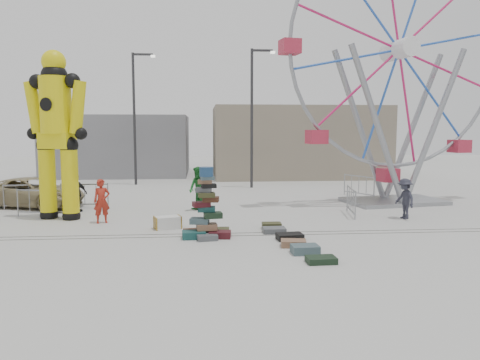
{
  "coord_description": "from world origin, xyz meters",
  "views": [
    {
      "loc": [
        0.11,
        -14.19,
        3.46
      ],
      "look_at": [
        1.42,
        1.93,
        1.67
      ],
      "focal_mm": 35.0,
      "sensor_mm": 36.0,
      "label": 1
    }
  ],
  "objects": [
    {
      "name": "barricade_dummy_c",
      "position": [
        -5.0,
        6.39,
        0.55
      ],
      "size": [
        2.0,
        0.16,
        1.1
      ],
      "primitive_type": null,
      "rotation": [
        0.0,
        0.0,
        -0.03
      ],
      "color": "gray",
      "rests_on": "ground"
    },
    {
      "name": "row_case_0",
      "position": [
        2.49,
        1.6,
        0.1
      ],
      "size": [
        0.67,
        0.48,
        0.21
      ],
      "primitive_type": "cube",
      "rotation": [
        0.0,
        0.0,
        -0.03
      ],
      "color": "#3B3C1E",
      "rests_on": "ground"
    },
    {
      "name": "barricade_dummy_a",
      "position": [
        -7.34,
        6.39,
        0.55
      ],
      "size": [
        1.99,
        0.4,
        1.1
      ],
      "primitive_type": null,
      "rotation": [
        0.0,
        0.0,
        0.15
      ],
      "color": "gray",
      "rests_on": "ground"
    },
    {
      "name": "building_left",
      "position": [
        -6.0,
        22.0,
        2.2
      ],
      "size": [
        10.0,
        8.0,
        4.4
      ],
      "primitive_type": "cube",
      "color": "gray",
      "rests_on": "ground"
    },
    {
      "name": "lamp_post_right",
      "position": [
        3.09,
        13.0,
        4.48
      ],
      "size": [
        1.41,
        0.25,
        8.0
      ],
      "color": "#2D2D30",
      "rests_on": "ground"
    },
    {
      "name": "pedestrian_grey",
      "position": [
        7.85,
        2.99,
        0.78
      ],
      "size": [
        0.78,
        1.11,
        1.56
      ],
      "primitive_type": "imported",
      "rotation": [
        0.0,
        0.0,
        -1.35
      ],
      "color": "#262632",
      "rests_on": "ground"
    },
    {
      "name": "suitcase_tower",
      "position": [
        0.23,
        0.54,
        0.63
      ],
      "size": [
        1.57,
        1.41,
        2.25
      ],
      "rotation": [
        0.0,
        0.0,
        0.02
      ],
      "color": "#194B4A",
      "rests_on": "ground"
    },
    {
      "name": "row_case_5",
      "position": [
        3.15,
        -2.63,
        0.08
      ],
      "size": [
        0.78,
        0.53,
        0.17
      ],
      "primitive_type": "cube",
      "rotation": [
        0.0,
        0.0,
        0.05
      ],
      "color": "black",
      "rests_on": "ground"
    },
    {
      "name": "parked_suv",
      "position": [
        -7.42,
        7.0,
        0.65
      ],
      "size": [
        5.08,
        3.45,
        1.29
      ],
      "primitive_type": "imported",
      "rotation": [
        0.0,
        0.0,
        1.26
      ],
      "color": "tan",
      "rests_on": "ground"
    },
    {
      "name": "barricade_wheel_back",
      "position": [
        8.04,
        8.82,
        0.55
      ],
      "size": [
        1.03,
        1.81,
        1.1
      ],
      "primitive_type": null,
      "rotation": [
        0.0,
        0.0,
        -1.08
      ],
      "color": "gray",
      "rests_on": "ground"
    },
    {
      "name": "row_case_3",
      "position": [
        2.76,
        -0.92,
        0.1
      ],
      "size": [
        0.79,
        0.58,
        0.2
      ],
      "primitive_type": "cube",
      "rotation": [
        0.0,
        0.0,
        -0.14
      ],
      "color": "#8A6146",
      "rests_on": "ground"
    },
    {
      "name": "barricade_dummy_b",
      "position": [
        -6.19,
        4.49,
        0.55
      ],
      "size": [
        1.98,
        0.5,
        1.1
      ],
      "primitive_type": null,
      "rotation": [
        0.0,
        0.0,
        -0.2
      ],
      "color": "gray",
      "rests_on": "ground"
    },
    {
      "name": "pedestrian_black",
      "position": [
        -5.1,
        5.52,
        0.8
      ],
      "size": [
        1.01,
        0.65,
        1.59
      ],
      "primitive_type": "imported",
      "rotation": [
        0.0,
        0.0,
        2.84
      ],
      "color": "black",
      "rests_on": "ground"
    },
    {
      "name": "track_line_far",
      "position": [
        0.0,
        1.0,
        0.0
      ],
      "size": [
        40.0,
        0.04,
        0.01
      ],
      "primitive_type": "cube",
      "color": "#47443F",
      "rests_on": "ground"
    },
    {
      "name": "steamer_trunk",
      "position": [
        -1.11,
        1.93,
        0.21
      ],
      "size": [
        1.01,
        0.76,
        0.42
      ],
      "primitive_type": "cube",
      "rotation": [
        0.0,
        0.0,
        0.3
      ],
      "color": "silver",
      "rests_on": "ground"
    },
    {
      "name": "row_case_4",
      "position": [
        2.94,
        -1.7,
        0.12
      ],
      "size": [
        0.77,
        0.57,
        0.24
      ],
      "primitive_type": "cube",
      "rotation": [
        0.0,
        0.0,
        0.05
      ],
      "color": "#465E64",
      "rests_on": "ground"
    },
    {
      "name": "building_right",
      "position": [
        7.0,
        20.0,
        2.5
      ],
      "size": [
        12.0,
        8.0,
        5.0
      ],
      "primitive_type": "cube",
      "color": "gray",
      "rests_on": "ground"
    },
    {
      "name": "pedestrian_red",
      "position": [
        -3.57,
        3.08,
        0.81
      ],
      "size": [
        0.69,
        0.57,
        1.63
      ],
      "primitive_type": "imported",
      "rotation": [
        0.0,
        0.0,
        0.35
      ],
      "color": "#9E2416",
      "rests_on": "ground"
    },
    {
      "name": "ground",
      "position": [
        0.0,
        0.0,
        0.0
      ],
      "size": [
        90.0,
        90.0,
        0.0
      ],
      "primitive_type": "plane",
      "color": "#9E9E99",
      "rests_on": "ground"
    },
    {
      "name": "track_line_near",
      "position": [
        0.0,
        0.6,
        0.0
      ],
      "size": [
        40.0,
        0.04,
        0.01
      ],
      "primitive_type": "cube",
      "color": "#47443F",
      "rests_on": "ground"
    },
    {
      "name": "row_case_1",
      "position": [
        2.49,
        0.96,
        0.09
      ],
      "size": [
        0.75,
        0.54,
        0.18
      ],
      "primitive_type": "cube",
      "rotation": [
        0.0,
        0.0,
        -0.0
      ],
      "color": "#585B5F",
      "rests_on": "ground"
    },
    {
      "name": "lamp_post_left",
      "position": [
        -3.91,
        15.0,
        4.48
      ],
      "size": [
        1.41,
        0.25,
        8.0
      ],
      "color": "#2D2D30",
      "rests_on": "ground"
    },
    {
      "name": "barricade_wheel_front",
      "position": [
        6.06,
        3.93,
        0.55
      ],
      "size": [
        0.41,
        1.99,
        1.1
      ],
      "primitive_type": null,
      "rotation": [
        0.0,
        0.0,
        1.41
      ],
      "color": "gray",
      "rests_on": "ground"
    },
    {
      "name": "ferris_wheel",
      "position": [
        9.0,
        6.72,
        6.09
      ],
      "size": [
        10.53,
        3.34,
        12.37
      ],
      "rotation": [
        0.0,
        0.0,
        0.17
      ],
      "color": "gray",
      "rests_on": "ground"
    },
    {
      "name": "row_case_2",
      "position": [
        2.82,
        -0.07,
        0.1
      ],
      "size": [
        0.85,
        0.61,
        0.2
      ],
      "primitive_type": "cube",
      "rotation": [
        0.0,
        0.0,
        0.11
      ],
      "color": "black",
      "rests_on": "ground"
    },
    {
      "name": "crash_test_dummy",
      "position": [
        -5.36,
        4.04,
        3.46
      ],
      "size": [
        2.6,
        1.22,
        6.56
      ],
      "rotation": [
        0.0,
        0.0,
        -0.31
      ],
      "color": "black",
      "rests_on": "ground"
    },
    {
      "name": "pedestrian_green",
      "position": [
        -0.06,
        5.29,
        0.94
      ],
      "size": [
        1.11,
        1.15,
        1.87
      ],
      "primitive_type": "imported",
      "rotation": [
        0.0,
        0.0,
        -0.94
      ],
      "color": "#196724",
      "rests_on": "ground"
    }
  ]
}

